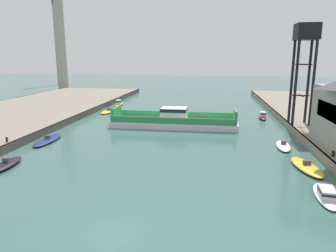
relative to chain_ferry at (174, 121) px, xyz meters
name	(u,v)px	position (x,y,z in m)	size (l,w,h in m)	color
ground_plane	(115,233)	(0.17, -35.35, -1.05)	(400.00, 400.00, 0.00)	#3D6660
chain_ferry	(174,121)	(0.00, 0.00, 0.00)	(22.81, 6.75, 3.43)	silver
moored_boat_near_left	(283,146)	(16.75, -11.25, -0.82)	(2.40, 6.04, 0.95)	white
moored_boat_near_right	(262,116)	(17.00, 9.55, -0.49)	(1.58, 5.09, 1.51)	red
moored_boat_mid_left	(48,140)	(-17.32, -13.07, -0.81)	(2.48, 7.62, 0.97)	navy
moored_boat_mid_right	(326,194)	(16.98, -27.40, -0.65)	(2.35, 6.00, 1.07)	white
moored_boat_far_left	(307,167)	(17.45, -19.80, -0.78)	(3.18, 7.12, 1.02)	yellow
moored_boat_far_right	(109,111)	(-16.69, 12.90, -0.84)	(3.16, 7.23, 0.90)	yellow
moored_boat_upstream_a	(7,164)	(-16.33, -23.94, -0.75)	(2.33, 5.83, 1.08)	black
moored_boat_upstream_b	(119,103)	(-17.29, 22.68, -0.48)	(1.61, 5.49, 1.54)	yellow
crane_tower	(306,45)	(21.43, -0.26, 13.10)	(3.49, 3.49, 16.37)	black
bollard_left_far	(7,139)	(-20.21, -18.17, 0.55)	(0.32, 0.32, 0.71)	black
bollard_right_far	(333,153)	(20.55, -18.55, 0.55)	(0.32, 0.32, 0.71)	black
smokestack_distant_a	(58,41)	(-63.30, 81.89, 18.67)	(3.08, 3.08, 37.36)	#9E998E
smokestack_distant_b	(60,37)	(-50.36, 58.92, 18.66)	(3.68, 3.68, 37.35)	#9E998E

